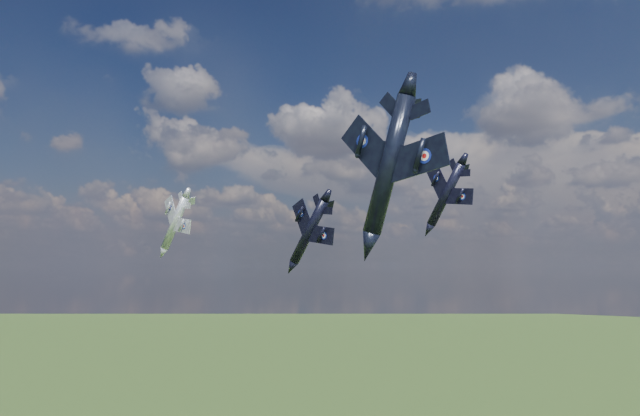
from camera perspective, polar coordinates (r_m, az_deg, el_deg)
The scene contains 4 objects.
jet_lead_navy at distance 87.36m, azimuth -1.00°, elevation -2.16°, with size 10.18×14.20×2.94m, color black, non-canonical shape.
jet_right_navy at distance 52.05m, azimuth 6.34°, elevation 3.95°, with size 11.55×16.11×3.33m, color black, non-canonical shape.
jet_high_navy at distance 97.20m, azimuth 11.45°, elevation 1.23°, with size 10.49×14.62×3.03m, color black, non-canonical shape.
jet_left_silver at distance 103.59m, azimuth -13.12°, elevation -1.31°, with size 9.81×13.67×2.83m, color #AEB2B9, non-canonical shape.
Camera 1 is at (48.86, -61.03, 76.38)m, focal length 35.00 mm.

